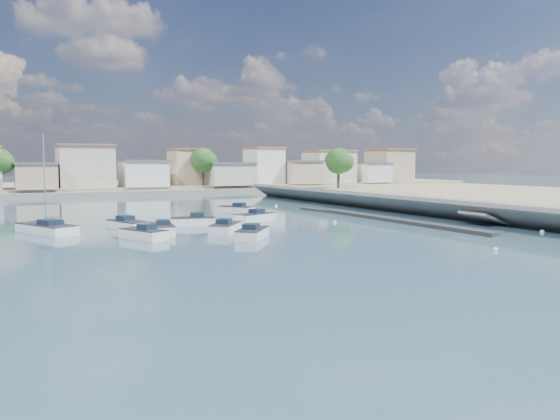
% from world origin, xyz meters
% --- Properties ---
extents(ground, '(400.00, 400.00, 0.00)m').
position_xyz_m(ground, '(0.00, 40.00, 0.00)').
color(ground, '#273C4E').
rests_on(ground, ground).
extents(seawall_walkway, '(5.00, 90.00, 1.80)m').
position_xyz_m(seawall_walkway, '(18.50, 13.00, 0.90)').
color(seawall_walkway, slate).
rests_on(seawall_walkway, ground).
extents(breakwater, '(2.00, 31.02, 0.35)m').
position_xyz_m(breakwater, '(6.90, 12.69, 0.17)').
color(breakwater, black).
rests_on(breakwater, ground).
extents(far_shore_land, '(160.00, 40.00, 1.40)m').
position_xyz_m(far_shore_land, '(0.00, 92.00, 0.70)').
color(far_shore_land, gray).
rests_on(far_shore_land, ground).
extents(far_shore_quay, '(160.00, 2.50, 0.80)m').
position_xyz_m(far_shore_quay, '(0.00, 71.00, 0.40)').
color(far_shore_quay, slate).
rests_on(far_shore_quay, ground).
extents(far_town, '(113.01, 12.80, 8.35)m').
position_xyz_m(far_town, '(10.71, 76.92, 4.93)').
color(far_town, beige).
rests_on(far_town, far_shore_land).
extents(shore_trees, '(74.56, 38.32, 7.92)m').
position_xyz_m(shore_trees, '(8.34, 68.11, 6.22)').
color(shore_trees, '#38281E').
rests_on(shore_trees, ground).
extents(motorboat_a, '(3.42, 4.76, 1.48)m').
position_xyz_m(motorboat_a, '(-19.75, 9.48, 0.38)').
color(motorboat_a, white).
rests_on(motorboat_a, ground).
extents(motorboat_b, '(4.19, 4.69, 1.48)m').
position_xyz_m(motorboat_b, '(-11.95, 10.44, 0.38)').
color(motorboat_b, white).
rests_on(motorboat_b, ground).
extents(motorboat_c, '(4.90, 2.76, 1.48)m').
position_xyz_m(motorboat_c, '(-13.23, 16.88, 0.38)').
color(motorboat_c, white).
rests_on(motorboat_c, ground).
extents(motorboat_d, '(5.25, 3.74, 1.48)m').
position_xyz_m(motorboat_d, '(-6.15, 17.63, 0.38)').
color(motorboat_d, white).
rests_on(motorboat_d, ground).
extents(motorboat_e, '(2.43, 5.05, 1.48)m').
position_xyz_m(motorboat_e, '(-17.31, 12.27, 0.38)').
color(motorboat_e, white).
rests_on(motorboat_e, ground).
extents(motorboat_f, '(4.09, 4.79, 1.48)m').
position_xyz_m(motorboat_f, '(-4.07, 27.59, 0.38)').
color(motorboat_f, white).
rests_on(motorboat_f, ground).
extents(motorboat_g, '(3.45, 5.66, 1.48)m').
position_xyz_m(motorboat_g, '(-19.30, 16.20, 0.38)').
color(motorboat_g, white).
rests_on(motorboat_g, ground).
extents(motorboat_h, '(4.35, 4.80, 1.48)m').
position_xyz_m(motorboat_h, '(-11.38, 5.83, 0.38)').
color(motorboat_h, white).
rests_on(motorboat_h, ground).
extents(sailboat, '(4.98, 7.26, 9.00)m').
position_xyz_m(sailboat, '(-26.56, 17.14, 0.41)').
color(sailboat, white).
rests_on(sailboat, ground).
extents(mooring_buoys, '(18.46, 42.36, 0.41)m').
position_xyz_m(mooring_buoys, '(3.57, 13.28, 0.05)').
color(mooring_buoys, white).
rests_on(mooring_buoys, ground).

